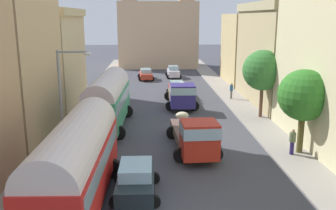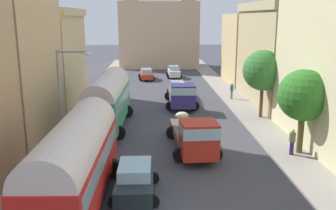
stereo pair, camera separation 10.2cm
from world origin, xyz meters
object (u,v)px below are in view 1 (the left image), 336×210
car_1 (173,72)px  pedestrian_0 (292,141)px  car_3 (146,74)px  cargo_truck_0 (195,135)px  cargo_truck_1 (181,94)px  pedestrian_1 (231,90)px  parked_bus_0 (77,159)px  car_0 (177,89)px  car_2 (136,180)px  streetlamp_near (65,96)px  parked_bus_1 (108,98)px

car_1 → pedestrian_0: bearing=-80.0°
car_3 → car_1: bearing=20.5°
cargo_truck_0 → car_1: bearing=89.0°
car_1 → pedestrian_0: pedestrian_0 is taller
cargo_truck_1 → pedestrian_0: 14.22m
cargo_truck_1 → pedestrian_1: cargo_truck_1 is taller
car_1 → pedestrian_1: pedestrian_1 is taller
parked_bus_0 → pedestrian_1: (11.60, 21.45, -1.19)m
car_0 → cargo_truck_0: bearing=-90.5°
cargo_truck_0 → car_2: cargo_truck_0 is taller
car_3 → streetlamp_near: 29.79m
parked_bus_0 → car_2: 3.06m
car_3 → streetlamp_near: streetlamp_near is taller
car_0 → car_2: car_2 is taller
parked_bus_1 → car_1: 24.84m
cargo_truck_0 → car_1: (0.50, 30.12, -0.45)m
car_2 → streetlamp_near: streetlamp_near is taller
car_0 → car_2: bearing=-98.9°
parked_bus_1 → car_0: size_ratio=2.44×
parked_bus_0 → cargo_truck_0: size_ratio=1.30×
car_1 → car_2: size_ratio=0.92×
parked_bus_0 → car_3: (2.66, 34.74, -1.49)m
pedestrian_0 → cargo_truck_1: bearing=113.7°
cargo_truck_1 → streetlamp_near: size_ratio=1.14×
cargo_truck_0 → car_1: 30.12m
car_1 → car_2: (-3.94, -35.34, -0.02)m
parked_bus_1 → pedestrian_1: (11.57, 9.20, -1.26)m
car_2 → car_3: (0.09, 33.90, -0.06)m
car_2 → pedestrian_1: size_ratio=2.25×
cargo_truck_1 → pedestrian_1: size_ratio=4.17×
car_0 → pedestrian_1: (5.45, -2.31, 0.25)m
cargo_truck_1 → car_2: (-3.63, -17.67, -0.48)m
parked_bus_1 → streetlamp_near: (-1.62, -6.81, 1.65)m
parked_bus_1 → car_0: (6.13, 11.50, -1.51)m
pedestrian_1 → streetlamp_near: size_ratio=0.27×
pedestrian_0 → pedestrian_1: pedestrian_1 is taller
car_0 → pedestrian_0: size_ratio=2.29×
car_1 → car_3: size_ratio=0.87×
cargo_truck_1 → pedestrian_0: cargo_truck_1 is taller
parked_bus_0 → pedestrian_0: size_ratio=5.54×
car_0 → cargo_truck_1: bearing=-89.5°
car_1 → car_3: (-3.85, -1.44, -0.08)m
car_1 → pedestrian_0: 31.15m
pedestrian_1 → streetlamp_near: bearing=-129.5°
parked_bus_1 → car_1: parked_bus_1 is taller
cargo_truck_1 → car_2: cargo_truck_1 is taller
cargo_truck_1 → streetlamp_near: (-7.79, -13.08, 2.66)m
pedestrian_1 → parked_bus_0: bearing=-118.4°
parked_bus_1 → pedestrian_0: (11.89, -6.75, -1.31)m
streetlamp_near → pedestrian_1: bearing=50.5°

